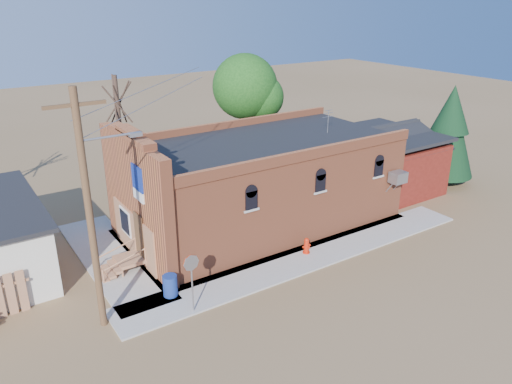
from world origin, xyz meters
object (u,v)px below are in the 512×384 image
brick_bar (257,184)px  stop_sign (191,268)px  trash_barrel (170,286)px  fire_hydrant (307,246)px  utility_pole (90,209)px

brick_bar → stop_sign: bearing=-140.4°
trash_barrel → stop_sign: bearing=-79.0°
fire_hydrant → brick_bar: bearing=89.2°
stop_sign → trash_barrel: (-0.29, 1.50, -1.45)m
stop_sign → brick_bar: bearing=56.7°
trash_barrel → utility_pole: bearing=-174.0°
utility_pole → stop_sign: bearing=-20.9°
stop_sign → trash_barrel: stop_sign is taller
fire_hydrant → stop_sign: 6.98m
brick_bar → stop_sign: brick_bar is taller
utility_pole → fire_hydrant: utility_pole is taller
utility_pole → trash_barrel: bearing=6.0°
fire_hydrant → stop_sign: size_ratio=0.32×
fire_hydrant → trash_barrel: (-6.99, 0.24, 0.07)m
trash_barrel → brick_bar: bearing=29.9°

